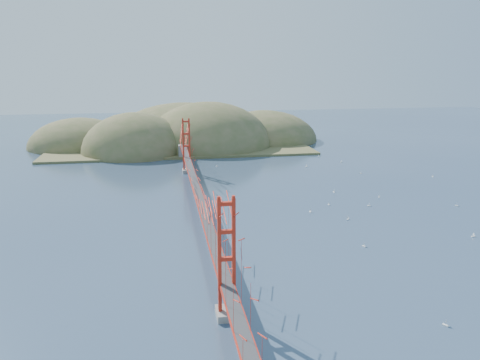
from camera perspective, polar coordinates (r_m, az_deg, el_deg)
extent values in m
plane|color=#304661|center=(72.72, -5.00, -4.38)|extent=(320.00, 320.00, 0.00)
cube|color=gray|center=(45.23, -1.59, -15.92)|extent=(2.00, 2.40, 0.70)
cube|color=gray|center=(101.49, -6.46, 1.12)|extent=(2.00, 2.40, 0.70)
cube|color=red|center=(71.75, -5.05, -1.88)|extent=(1.40, 92.00, 0.16)
cube|color=red|center=(71.80, -5.05, -2.03)|extent=(1.33, 92.00, 0.24)
cube|color=#38383A|center=(71.72, -5.05, -1.80)|extent=(1.19, 92.00, 0.03)
cube|color=gray|center=(116.87, -6.96, 3.47)|extent=(2.20, 2.60, 3.30)
cube|color=olive|center=(134.82, -7.35, 4.27)|extent=(70.00, 40.00, 0.60)
ellipsoid|color=olive|center=(127.05, -12.60, 3.33)|extent=(28.00, 28.00, 21.00)
ellipsoid|color=olive|center=(133.47, -3.87, 4.15)|extent=(36.00, 36.00, 25.00)
ellipsoid|color=olive|center=(144.15, 2.95, 4.90)|extent=(32.00, 32.00, 18.00)
ellipsoid|color=olive|center=(140.52, -18.93, 3.92)|extent=(28.00, 28.00, 16.00)
ellipsoid|color=olive|center=(148.76, -6.83, 5.11)|extent=(44.00, 44.00, 22.00)
cube|color=white|center=(62.76, 14.88, -7.81)|extent=(0.40, 0.58, 0.10)
cylinder|color=white|center=(62.65, 14.90, -7.56)|extent=(0.02, 0.02, 0.60)
cube|color=white|center=(103.05, 14.52, 0.79)|extent=(0.57, 0.42, 0.10)
cylinder|color=white|center=(102.99, 14.53, 0.95)|extent=(0.02, 0.02, 0.60)
cube|color=white|center=(47.72, 23.77, -15.89)|extent=(0.45, 0.58, 0.10)
cylinder|color=white|center=(47.58, 23.81, -15.57)|extent=(0.02, 0.02, 0.62)
cube|color=white|center=(107.25, 8.10, 1.62)|extent=(0.66, 0.41, 0.11)
cylinder|color=white|center=(107.18, 8.10, 1.80)|extent=(0.02, 0.02, 0.69)
cube|color=white|center=(71.43, 26.57, -6.17)|extent=(0.58, 0.20, 0.10)
cylinder|color=white|center=(71.33, 26.60, -5.93)|extent=(0.02, 0.02, 0.63)
cube|color=white|center=(119.76, 9.57, 2.86)|extent=(0.41, 0.49, 0.09)
cylinder|color=white|center=(119.71, 9.57, 2.99)|extent=(0.01, 0.01, 0.53)
cube|color=white|center=(79.29, 10.78, -2.96)|extent=(0.27, 0.51, 0.09)
cylinder|color=white|center=(79.21, 10.79, -2.78)|extent=(0.01, 0.01, 0.53)
cube|color=white|center=(80.16, 15.45, -3.04)|extent=(0.60, 0.40, 0.10)
cylinder|color=white|center=(80.08, 15.47, -2.83)|extent=(0.02, 0.02, 0.62)
cube|color=white|center=(75.00, 8.58, -3.85)|extent=(0.21, 0.61, 0.11)
cylinder|color=white|center=(74.90, 8.59, -3.61)|extent=(0.02, 0.02, 0.66)
cube|color=white|center=(87.07, 11.39, -1.45)|extent=(0.19, 0.55, 0.10)
cylinder|color=white|center=(86.99, 11.40, -1.26)|extent=(0.02, 0.02, 0.60)
cube|color=white|center=(85.63, 16.60, -2.03)|extent=(0.44, 0.51, 0.09)
cylinder|color=white|center=(85.56, 16.61, -1.85)|extent=(0.01, 0.01, 0.56)
cube|color=white|center=(113.66, 12.26, 2.14)|extent=(0.57, 0.23, 0.10)
cylinder|color=white|center=(113.60, 12.26, 2.28)|extent=(0.02, 0.02, 0.60)
cube|color=white|center=(104.83, 22.45, 0.38)|extent=(0.28, 0.51, 0.09)
cylinder|color=white|center=(104.77, 22.46, 0.52)|extent=(0.01, 0.01, 0.53)
cube|color=white|center=(85.21, 24.90, -2.85)|extent=(0.51, 0.56, 0.10)
cylinder|color=white|center=(85.12, 24.93, -2.65)|extent=(0.02, 0.02, 0.62)
cube|color=white|center=(106.71, -2.85, 1.68)|extent=(0.58, 0.30, 0.10)
cylinder|color=white|center=(106.65, -2.85, 1.84)|extent=(0.02, 0.02, 0.61)
cube|color=white|center=(72.53, 13.01, -4.69)|extent=(0.56, 0.53, 0.11)
cylinder|color=white|center=(72.43, 13.02, -4.46)|extent=(0.02, 0.02, 0.64)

